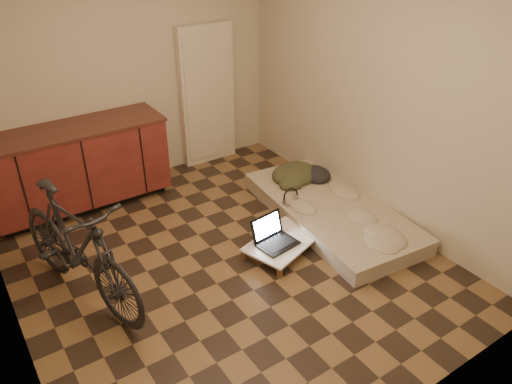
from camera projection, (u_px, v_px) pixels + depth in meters
room_shell at (219, 130)px, 3.97m from camera, size 3.50×4.00×2.60m
cabinets at (78, 167)px, 5.25m from camera, size 1.84×0.62×0.91m
appliance_panel at (207, 96)px, 6.05m from camera, size 0.70×0.10×1.70m
bicycle at (76, 243)px, 3.93m from camera, size 0.92×1.76×1.09m
futon at (331, 211)px, 5.20m from camera, size 1.17×2.12×0.18m
clothing_pile at (301, 169)px, 5.59m from camera, size 0.62×0.54×0.23m
headphones at (291, 196)px, 5.15m from camera, size 0.24×0.22×0.15m
lap_desk at (283, 242)px, 4.69m from camera, size 0.83×0.67×0.12m
laptop at (274, 238)px, 4.64m from camera, size 0.39×0.36×0.25m
mouse at (306, 229)px, 4.81m from camera, size 0.10×0.13×0.04m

